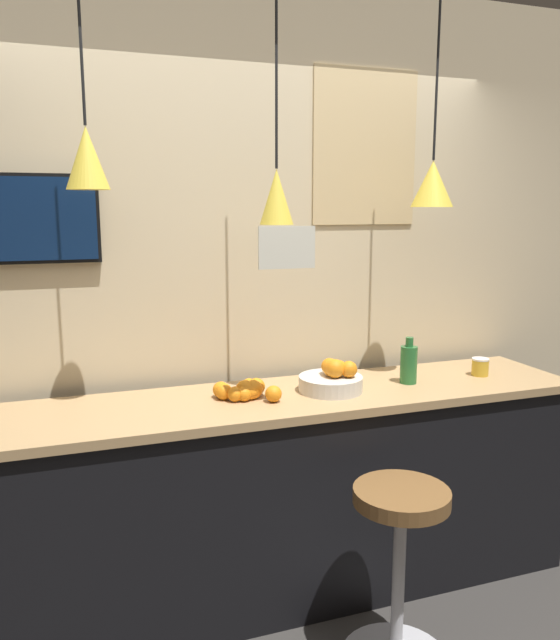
# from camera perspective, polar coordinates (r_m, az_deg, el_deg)

# --- Properties ---
(back_wall) EXTENTS (8.00, 0.06, 2.90)m
(back_wall) POSITION_cam_1_polar(r_m,az_deg,el_deg) (3.15, -2.49, 3.39)
(back_wall) COLOR beige
(back_wall) RESTS_ON ground_plane
(service_counter) EXTENTS (2.90, 0.61, 0.98)m
(service_counter) POSITION_cam_1_polar(r_m,az_deg,el_deg) (3.04, -0.00, -15.75)
(service_counter) COLOR black
(service_counter) RESTS_ON ground_plane
(bar_stool) EXTENTS (0.45, 0.45, 0.75)m
(bar_stool) POSITION_cam_1_polar(r_m,az_deg,el_deg) (2.66, 10.87, -20.04)
(bar_stool) COLOR #B7B7BC
(bar_stool) RESTS_ON ground_plane
(fruit_bowl) EXTENTS (0.30, 0.30, 0.16)m
(fruit_bowl) POSITION_cam_1_polar(r_m,az_deg,el_deg) (2.92, 4.80, -5.41)
(fruit_bowl) COLOR beige
(fruit_bowl) RESTS_ON service_counter
(orange_pile) EXTENTS (0.28, 0.23, 0.09)m
(orange_pile) POSITION_cam_1_polar(r_m,az_deg,el_deg) (2.81, -3.12, -6.44)
(orange_pile) COLOR orange
(orange_pile) RESTS_ON service_counter
(juice_bottle) EXTENTS (0.08, 0.08, 0.23)m
(juice_bottle) POSITION_cam_1_polar(r_m,az_deg,el_deg) (3.10, 11.68, -3.94)
(juice_bottle) COLOR #286B33
(juice_bottle) RESTS_ON service_counter
(spread_jar) EXTENTS (0.09, 0.09, 0.09)m
(spread_jar) POSITION_cam_1_polar(r_m,az_deg,el_deg) (3.34, 17.83, -4.10)
(spread_jar) COLOR gold
(spread_jar) RESTS_ON service_counter
(pendant_lamp_left) EXTENTS (0.17, 0.17, 0.91)m
(pendant_lamp_left) POSITION_cam_1_polar(r_m,az_deg,el_deg) (2.64, -17.25, 14.08)
(pendant_lamp_left) COLOR black
(pendant_lamp_middle) EXTENTS (0.15, 0.15, 1.05)m
(pendant_lamp_middle) POSITION_cam_1_polar(r_m,az_deg,el_deg) (2.78, -0.32, 11.40)
(pendant_lamp_middle) COLOR black
(pendant_lamp_right) EXTENTS (0.20, 0.20, 0.97)m
(pendant_lamp_right) POSITION_cam_1_polar(r_m,az_deg,el_deg) (3.12, 13.78, 12.10)
(pendant_lamp_right) COLOR black
(mounted_tv) EXTENTS (0.74, 0.04, 0.39)m
(mounted_tv) POSITION_cam_1_polar(r_m,az_deg,el_deg) (2.95, -23.43, 8.47)
(mounted_tv) COLOR black
(hanging_menu_board) EXTENTS (0.24, 0.01, 0.17)m
(hanging_menu_board) POSITION_cam_1_polar(r_m,az_deg,el_deg) (2.51, 0.64, 6.64)
(hanging_menu_board) COLOR white
(wall_poster) EXTENTS (0.57, 0.01, 0.78)m
(wall_poster) POSITION_cam_1_polar(r_m,az_deg,el_deg) (3.33, 7.82, 15.36)
(wall_poster) COLOR #DBBC84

